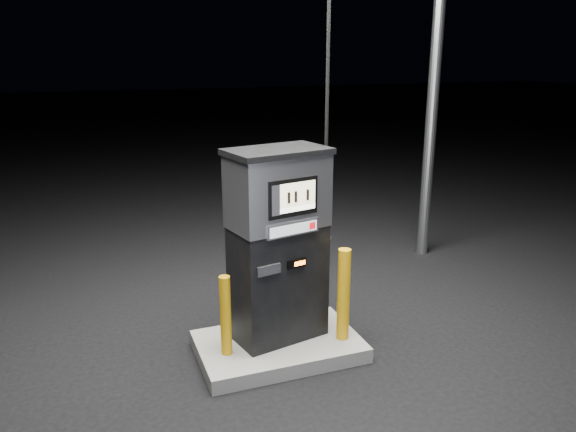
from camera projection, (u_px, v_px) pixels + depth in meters
name	position (u px, v px, depth m)	size (l,w,h in m)	color
ground	(279.00, 353.00, 5.66)	(80.00, 80.00, 0.00)	black
pump_island	(279.00, 346.00, 5.63)	(1.60, 1.00, 0.15)	slate
fuel_dispenser	(278.00, 244.00, 5.43)	(1.10, 0.75, 3.96)	black
bollard_left	(226.00, 316.00, 5.25)	(0.11, 0.11, 0.79)	#D0930B
bollard_right	(344.00, 295.00, 5.52)	(0.13, 0.13, 0.94)	#D0930B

